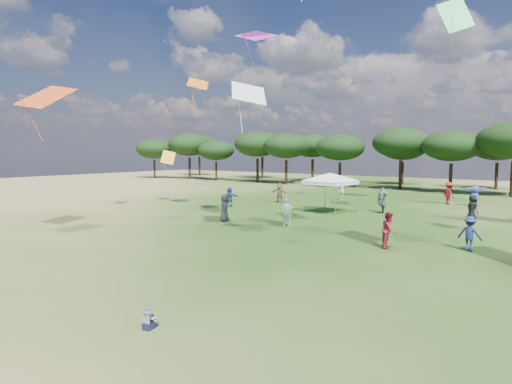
% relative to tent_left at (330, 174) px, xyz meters
% --- Properties ---
extents(ground, '(140.00, 140.00, 0.00)m').
position_rel_tent_left_xyz_m(ground, '(6.30, -23.18, -2.84)').
color(ground, '#294B16').
rests_on(ground, ground).
extents(tree_line, '(108.78, 17.63, 7.77)m').
position_rel_tent_left_xyz_m(tree_line, '(8.69, 24.23, 2.59)').
color(tree_line, black).
rests_on(tree_line, ground).
extents(tent_left, '(6.11, 6.11, 3.26)m').
position_rel_tent_left_xyz_m(tent_left, '(0.00, 0.00, 0.00)').
color(tent_left, gray).
rests_on(tent_left, ground).
extents(toddler, '(0.40, 0.44, 0.55)m').
position_rel_tent_left_xyz_m(toddler, '(5.71, -21.56, -2.59)').
color(toddler, black).
rests_on(toddler, ground).
extents(festival_crowd, '(27.65, 20.72, 1.93)m').
position_rel_tent_left_xyz_m(festival_crowd, '(4.04, 2.51, -1.95)').
color(festival_crowd, '#313236').
rests_on(festival_crowd, ground).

